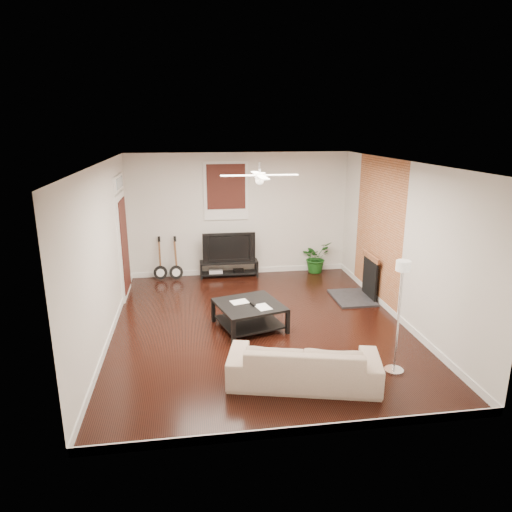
# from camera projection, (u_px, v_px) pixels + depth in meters

# --- Properties ---
(room) EXTENTS (5.01, 6.01, 2.81)m
(room) POSITION_uv_depth(u_px,v_px,m) (259.00, 248.00, 7.64)
(room) COLOR black
(room) RESTS_ON ground
(brick_accent) EXTENTS (0.02, 2.20, 2.80)m
(brick_accent) POSITION_uv_depth(u_px,v_px,m) (378.00, 230.00, 8.94)
(brick_accent) COLOR #B5663A
(brick_accent) RESTS_ON floor
(fireplace) EXTENTS (0.80, 1.10, 0.92)m
(fireplace) POSITION_uv_depth(u_px,v_px,m) (361.00, 277.00, 9.16)
(fireplace) COLOR black
(fireplace) RESTS_ON floor
(window_back) EXTENTS (1.00, 0.06, 1.30)m
(window_back) POSITION_uv_depth(u_px,v_px,m) (226.00, 191.00, 10.27)
(window_back) COLOR black
(window_back) RESTS_ON wall_back
(door_left) EXTENTS (0.08, 1.00, 2.50)m
(door_left) POSITION_uv_depth(u_px,v_px,m) (123.00, 236.00, 9.15)
(door_left) COLOR white
(door_left) RESTS_ON wall_left
(tv_stand) EXTENTS (1.32, 0.35, 0.37)m
(tv_stand) POSITION_uv_depth(u_px,v_px,m) (229.00, 269.00, 10.58)
(tv_stand) COLOR black
(tv_stand) RESTS_ON floor
(tv) EXTENTS (1.19, 0.16, 0.68)m
(tv) POSITION_uv_depth(u_px,v_px,m) (229.00, 246.00, 10.45)
(tv) COLOR black
(tv) RESTS_ON tv_stand
(coffee_table) EXTENTS (1.28, 1.28, 0.43)m
(coffee_table) POSITION_uv_depth(u_px,v_px,m) (249.00, 316.00, 7.89)
(coffee_table) COLOR black
(coffee_table) RESTS_ON floor
(sofa) EXTENTS (2.15, 1.25, 0.59)m
(sofa) POSITION_uv_depth(u_px,v_px,m) (304.00, 363.00, 6.17)
(sofa) COLOR #BCAC8D
(sofa) RESTS_ON floor
(floor_lamp) EXTENTS (0.33, 0.33, 1.65)m
(floor_lamp) POSITION_uv_depth(u_px,v_px,m) (399.00, 318.00, 6.31)
(floor_lamp) COLOR white
(floor_lamp) RESTS_ON floor
(potted_plant) EXTENTS (0.87, 0.84, 0.73)m
(potted_plant) POSITION_uv_depth(u_px,v_px,m) (316.00, 257.00, 10.86)
(potted_plant) COLOR #185217
(potted_plant) RESTS_ON floor
(guitar_left) EXTENTS (0.32, 0.24, 0.99)m
(guitar_left) POSITION_uv_depth(u_px,v_px,m) (160.00, 259.00, 10.25)
(guitar_left) COLOR black
(guitar_left) RESTS_ON floor
(guitar_right) EXTENTS (0.34, 0.27, 0.99)m
(guitar_right) POSITION_uv_depth(u_px,v_px,m) (176.00, 259.00, 10.27)
(guitar_right) COLOR black
(guitar_right) RESTS_ON floor
(ceiling_fan) EXTENTS (1.24, 1.24, 0.32)m
(ceiling_fan) POSITION_uv_depth(u_px,v_px,m) (260.00, 175.00, 7.31)
(ceiling_fan) COLOR white
(ceiling_fan) RESTS_ON ceiling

